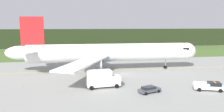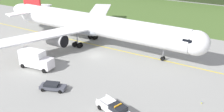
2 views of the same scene
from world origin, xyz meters
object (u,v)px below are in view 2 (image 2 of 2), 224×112
object	(u,v)px
staff_car	(53,86)
catering_truck	(35,59)
ops_pickup_truck	(114,108)
airliner	(93,25)
apron_cone	(112,102)

from	to	relation	value
staff_car	catering_truck	bearing A→B (deg)	150.56
ops_pickup_truck	staff_car	world-z (taller)	ops_pickup_truck
airliner	catering_truck	bearing A→B (deg)	-101.06
apron_cone	staff_car	bearing A→B (deg)	-172.81
ops_pickup_truck	catering_truck	bearing A→B (deg)	165.21
ops_pickup_truck	catering_truck	xyz separation A→B (m)	(-21.10, 5.57, 1.05)
ops_pickup_truck	apron_cone	distance (m)	2.60
ops_pickup_truck	catering_truck	distance (m)	21.85
airliner	staff_car	bearing A→B (deg)	-75.68
ops_pickup_truck	catering_truck	size ratio (longest dim) A/B	0.85
airliner	staff_car	world-z (taller)	airliner
airliner	apron_cone	xyz separation A→B (m)	(16.43, -19.90, -4.76)
airliner	ops_pickup_truck	bearing A→B (deg)	-50.86
airliner	ops_pickup_truck	world-z (taller)	airliner
airliner	ops_pickup_truck	xyz separation A→B (m)	(17.89, -21.98, -4.20)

